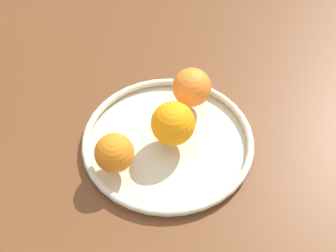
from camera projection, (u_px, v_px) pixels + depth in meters
ground_plane at (168, 152)px, 80.69cm from camera, size 119.68×119.68×4.00cm
fruit_bowl at (168, 141)px, 78.46cm from camera, size 28.59×28.59×1.80cm
orange_center at (173, 123)px, 75.06cm from camera, size 7.16×7.16×7.16cm
orange_back_left at (192, 87)px, 80.57cm from camera, size 6.72×6.72×6.72cm
orange_front_left at (114, 153)px, 71.90cm from camera, size 6.18×6.18×6.18cm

